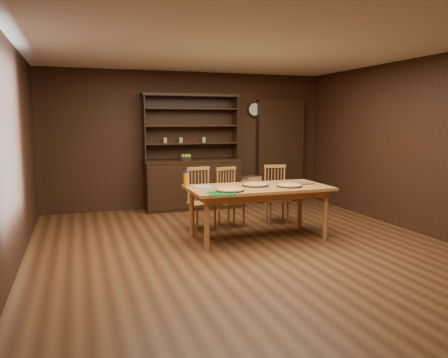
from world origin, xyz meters
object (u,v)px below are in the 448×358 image
object	(u,v)px
dining_table	(258,192)
juice_bottle	(186,179)
chair_left	(201,196)
chair_right	(276,192)
china_hutch	(192,178)
chair_center	(229,195)

from	to	relation	value
dining_table	juice_bottle	bearing A→B (deg)	160.83
chair_left	chair_right	world-z (taller)	chair_left
dining_table	chair_right	distance (m)	1.14
china_hutch	dining_table	size ratio (longest dim) A/B	1.09
chair_center	chair_right	distance (m)	0.83
china_hutch	juice_bottle	xyz separation A→B (m)	(-0.61, -2.01, 0.25)
chair_left	juice_bottle	xyz separation A→B (m)	(-0.35, -0.48, 0.34)
dining_table	chair_left	world-z (taller)	chair_left
dining_table	china_hutch	bearing A→B (deg)	98.64
china_hutch	chair_center	world-z (taller)	china_hutch
dining_table	chair_center	distance (m)	0.91
china_hutch	chair_right	bearing A→B (deg)	-54.30
dining_table	chair_right	size ratio (longest dim) A/B	2.12
dining_table	chair_left	xyz separation A→B (m)	(-0.62, 0.82, -0.17)
china_hutch	dining_table	bearing A→B (deg)	-81.36
chair_left	chair_right	bearing A→B (deg)	-3.97
china_hutch	chair_left	world-z (taller)	china_hutch
chair_left	juice_bottle	bearing A→B (deg)	-132.67
china_hutch	chair_center	xyz separation A→B (m)	(0.23, -1.47, -0.10)
chair_center	juice_bottle	xyz separation A→B (m)	(-0.84, -0.54, 0.36)
chair_center	juice_bottle	bearing A→B (deg)	-161.45
chair_right	juice_bottle	bearing A→B (deg)	-151.29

